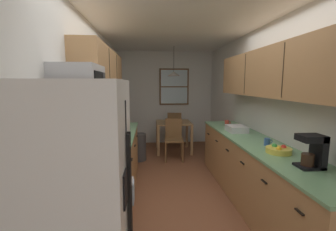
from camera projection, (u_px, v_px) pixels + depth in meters
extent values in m
plane|color=brown|center=(176.00, 179.00, 4.10)|extent=(12.00, 12.00, 0.00)
cube|color=silver|center=(95.00, 108.00, 3.82)|extent=(0.10, 9.00, 2.55)
cube|color=silver|center=(253.00, 107.00, 4.04)|extent=(0.10, 9.00, 2.55)
cube|color=silver|center=(165.00, 98.00, 6.54)|extent=(4.40, 0.10, 2.55)
cube|color=white|center=(177.00, 26.00, 3.75)|extent=(4.40, 9.00, 0.08)
cube|color=white|center=(78.00, 203.00, 1.62)|extent=(0.68, 0.74, 1.70)
cube|color=black|center=(128.00, 208.00, 1.65)|extent=(0.01, 0.01, 1.53)
cube|color=black|center=(130.00, 211.00, 1.62)|extent=(0.02, 0.02, 1.09)
cube|color=black|center=(130.00, 205.00, 1.69)|extent=(0.02, 0.02, 1.09)
cube|color=black|center=(125.00, 189.00, 1.46)|extent=(0.01, 0.15, 0.22)
cube|color=beige|center=(127.00, 142.00, 1.65)|extent=(0.01, 0.05, 0.07)
cube|color=white|center=(126.00, 117.00, 1.59)|extent=(0.01, 0.04, 0.05)
cube|color=white|center=(98.00, 205.00, 2.37)|extent=(0.62, 0.63, 0.90)
cube|color=black|center=(129.00, 206.00, 2.40)|extent=(0.01, 0.44, 0.30)
cube|color=silver|center=(131.00, 187.00, 2.37)|extent=(0.02, 0.51, 0.02)
cube|color=black|center=(96.00, 162.00, 2.31)|extent=(0.59, 0.60, 0.02)
cube|color=white|center=(66.00, 154.00, 2.27)|extent=(0.06, 0.63, 0.20)
cylinder|color=#2D2D2D|center=(77.00, 165.00, 2.16)|extent=(0.15, 0.15, 0.01)
cylinder|color=#2D2D2D|center=(85.00, 156.00, 2.43)|extent=(0.15, 0.15, 0.01)
cylinder|color=#2D2D2D|center=(108.00, 165.00, 2.18)|extent=(0.15, 0.15, 0.01)
cylinder|color=#2D2D2D|center=(112.00, 155.00, 2.45)|extent=(0.15, 0.15, 0.01)
cube|color=silver|center=(79.00, 84.00, 2.19)|extent=(0.38, 0.57, 0.36)
cube|color=black|center=(99.00, 84.00, 2.15)|extent=(0.01, 0.34, 0.23)
cube|color=#2D2D33|center=(104.00, 84.00, 2.40)|extent=(0.01, 0.11, 0.23)
cube|color=#A87A4C|center=(116.00, 162.00, 3.70)|extent=(0.60, 2.03, 0.87)
cube|color=#6B9E70|center=(115.00, 135.00, 3.63)|extent=(0.63, 2.05, 0.03)
cube|color=black|center=(132.00, 159.00, 3.02)|extent=(0.02, 0.10, 0.01)
cube|color=black|center=(135.00, 146.00, 3.69)|extent=(0.02, 0.10, 0.01)
cube|color=black|center=(137.00, 136.00, 4.35)|extent=(0.02, 0.10, 0.01)
cube|color=#A87A4C|center=(103.00, 72.00, 3.44)|extent=(0.32, 2.13, 0.65)
cube|color=#2D2319|center=(110.00, 71.00, 3.11)|extent=(0.01, 0.01, 0.59)
cube|color=#2D2319|center=(117.00, 73.00, 3.80)|extent=(0.01, 0.01, 0.59)
cube|color=#A87A4C|center=(255.00, 174.00, 3.22)|extent=(0.60, 3.34, 0.87)
cube|color=#6B9E70|center=(257.00, 142.00, 3.16)|extent=(0.63, 3.36, 0.03)
cube|color=black|center=(299.00, 212.00, 1.79)|extent=(0.02, 0.10, 0.01)
cube|color=black|center=(264.00, 182.00, 2.34)|extent=(0.02, 0.10, 0.01)
cube|color=black|center=(242.00, 163.00, 2.89)|extent=(0.02, 0.10, 0.01)
cube|color=black|center=(227.00, 150.00, 3.44)|extent=(0.02, 0.10, 0.01)
cube|color=black|center=(216.00, 141.00, 3.99)|extent=(0.02, 0.10, 0.01)
cube|color=black|center=(208.00, 134.00, 4.54)|extent=(0.02, 0.10, 0.01)
cube|color=#A87A4C|center=(273.00, 73.00, 2.99)|extent=(0.32, 3.04, 0.63)
cube|color=#2D2319|center=(283.00, 70.00, 2.49)|extent=(0.01, 0.01, 0.58)
cube|color=#2D2319|center=(245.00, 74.00, 3.48)|extent=(0.01, 0.01, 0.58)
cube|color=#A87F51|center=(174.00, 123.00, 5.71)|extent=(0.84, 0.78, 0.03)
cube|color=#A87F51|center=(158.00, 141.00, 5.37)|extent=(0.06, 0.06, 0.71)
cube|color=#A87F51|center=(192.00, 140.00, 5.43)|extent=(0.06, 0.06, 0.71)
cube|color=#A87F51|center=(157.00, 134.00, 6.08)|extent=(0.06, 0.06, 0.71)
cube|color=#A87F51|center=(187.00, 134.00, 6.14)|extent=(0.06, 0.06, 0.71)
cube|color=brown|center=(174.00, 140.00, 5.08)|extent=(0.42, 0.42, 0.04)
cube|color=brown|center=(174.00, 128.00, 5.23)|extent=(0.37, 0.05, 0.45)
cylinder|color=brown|center=(183.00, 153.00, 4.93)|extent=(0.04, 0.04, 0.43)
cylinder|color=brown|center=(166.00, 153.00, 4.93)|extent=(0.04, 0.04, 0.43)
cylinder|color=brown|center=(181.00, 148.00, 5.29)|extent=(0.04, 0.04, 0.43)
cylinder|color=brown|center=(165.00, 148.00, 5.29)|extent=(0.04, 0.04, 0.43)
cube|color=brown|center=(175.00, 128.00, 6.41)|extent=(0.45, 0.45, 0.04)
cube|color=brown|center=(174.00, 121.00, 6.20)|extent=(0.37, 0.08, 0.45)
cylinder|color=brown|center=(168.00, 135.00, 6.63)|extent=(0.04, 0.04, 0.43)
cylinder|color=brown|center=(181.00, 135.00, 6.61)|extent=(0.04, 0.04, 0.43)
cylinder|color=brown|center=(168.00, 138.00, 6.27)|extent=(0.04, 0.04, 0.43)
cylinder|color=brown|center=(181.00, 138.00, 6.25)|extent=(0.04, 0.04, 0.43)
cylinder|color=black|center=(174.00, 59.00, 5.49)|extent=(0.01, 0.01, 0.60)
cone|color=#B7B2A8|center=(174.00, 74.00, 5.54)|extent=(0.32, 0.32, 0.10)
sphere|color=white|center=(174.00, 73.00, 5.54)|extent=(0.06, 0.06, 0.06)
cube|color=brown|center=(174.00, 87.00, 6.45)|extent=(0.81, 0.04, 1.00)
cube|color=silver|center=(174.00, 87.00, 6.44)|extent=(0.73, 0.01, 0.92)
cube|color=brown|center=(174.00, 87.00, 6.43)|extent=(0.73, 0.02, 0.03)
cylinder|color=#3F3F42|center=(139.00, 147.00, 5.09)|extent=(0.33, 0.33, 0.59)
cylinder|color=#265999|center=(106.00, 139.00, 2.88)|extent=(0.12, 0.12, 0.18)
cylinder|color=white|center=(105.00, 131.00, 2.87)|extent=(0.13, 0.13, 0.02)
cube|color=silver|center=(133.00, 192.00, 2.55)|extent=(0.02, 0.16, 0.24)
cube|color=black|center=(309.00, 166.00, 2.17)|extent=(0.22, 0.18, 0.02)
cube|color=black|center=(318.00, 151.00, 2.15)|extent=(0.06, 0.18, 0.31)
cube|color=black|center=(311.00, 138.00, 2.13)|extent=(0.22, 0.18, 0.06)
cylinder|color=#331E14|center=(308.00, 160.00, 2.16)|extent=(0.11, 0.11, 0.11)
cylinder|color=#BF3F33|center=(227.00, 123.00, 4.30)|extent=(0.08, 0.08, 0.10)
torus|color=#BF3F33|center=(230.00, 123.00, 4.30)|extent=(0.05, 0.01, 0.05)
cylinder|color=#335999|center=(267.00, 142.00, 2.93)|extent=(0.07, 0.07, 0.09)
torus|color=#335999|center=(271.00, 141.00, 2.94)|extent=(0.05, 0.01, 0.05)
cylinder|color=#E5D14C|center=(279.00, 150.00, 2.62)|extent=(0.28, 0.28, 0.06)
cylinder|color=black|center=(279.00, 149.00, 2.62)|extent=(0.23, 0.23, 0.03)
sphere|color=red|center=(284.00, 147.00, 2.63)|extent=(0.06, 0.06, 0.06)
sphere|color=green|center=(275.00, 146.00, 2.68)|extent=(0.06, 0.06, 0.06)
sphere|color=yellow|center=(279.00, 149.00, 2.56)|extent=(0.06, 0.06, 0.06)
cube|color=silver|center=(236.00, 129.00, 3.76)|extent=(0.28, 0.34, 0.10)
cylinder|color=silver|center=(172.00, 121.00, 5.67)|extent=(0.21, 0.21, 0.06)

